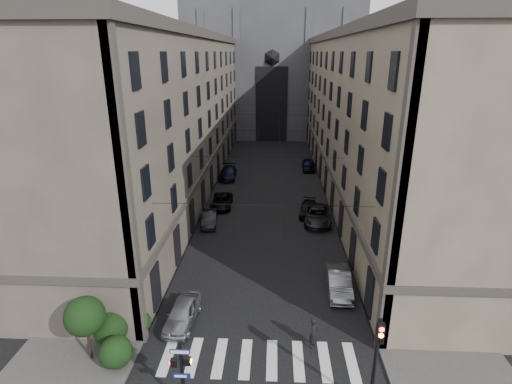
# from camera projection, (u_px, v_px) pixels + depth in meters

# --- Properties ---
(sidewalk_left) EXTENTS (7.00, 80.00, 0.15)m
(sidewalk_left) POSITION_uv_depth(u_px,v_px,m) (189.00, 185.00, 52.42)
(sidewalk_left) COLOR #383533
(sidewalk_left) RESTS_ON ground
(sidewalk_right) EXTENTS (7.00, 80.00, 0.15)m
(sidewalk_right) POSITION_uv_depth(u_px,v_px,m) (350.00, 187.00, 51.48)
(sidewalk_right) COLOR #383533
(sidewalk_right) RESTS_ON ground
(zebra_crossing) EXTENTS (11.00, 3.20, 0.01)m
(zebra_crossing) POSITION_uv_depth(u_px,v_px,m) (259.00, 359.00, 22.77)
(zebra_crossing) COLOR beige
(zebra_crossing) RESTS_ON ground
(building_left) EXTENTS (13.60, 60.60, 18.85)m
(building_left) POSITION_uv_depth(u_px,v_px,m) (161.00, 113.00, 49.47)
(building_left) COLOR #463F35
(building_left) RESTS_ON ground
(building_right) EXTENTS (13.60, 60.60, 18.85)m
(building_right) POSITION_uv_depth(u_px,v_px,m) (380.00, 115.00, 48.27)
(building_right) COLOR brown
(building_right) RESTS_ON ground
(gothic_tower) EXTENTS (35.00, 23.00, 58.00)m
(gothic_tower) POSITION_uv_depth(u_px,v_px,m) (273.00, 45.00, 82.76)
(gothic_tower) COLOR #2D2D33
(gothic_tower) RESTS_ON ground
(pedestrian_signal_left) EXTENTS (1.02, 0.38, 4.00)m
(pedestrian_signal_left) POSITION_uv_depth(u_px,v_px,m) (182.00, 371.00, 18.86)
(pedestrian_signal_left) COLOR black
(pedestrian_signal_left) RESTS_ON ground
(traffic_light_right) EXTENTS (0.34, 0.50, 5.20)m
(traffic_light_right) POSITION_uv_depth(u_px,v_px,m) (377.00, 354.00, 18.53)
(traffic_light_right) COLOR black
(traffic_light_right) RESTS_ON ground
(shrub_cluster) EXTENTS (3.90, 4.40, 3.90)m
(shrub_cluster) POSITION_uv_depth(u_px,v_px,m) (105.00, 328.00, 22.57)
(shrub_cluster) COLOR black
(shrub_cluster) RESTS_ON sidewalk_left
(tram_wires) EXTENTS (14.00, 60.00, 0.43)m
(tram_wires) POSITION_uv_depth(u_px,v_px,m) (269.00, 132.00, 49.22)
(tram_wires) COLOR black
(tram_wires) RESTS_ON ground
(car_left_near) EXTENTS (2.07, 4.42, 1.46)m
(car_left_near) POSITION_uv_depth(u_px,v_px,m) (182.00, 313.00, 25.58)
(car_left_near) COLOR gray
(car_left_near) RESTS_ON ground
(car_left_midnear) EXTENTS (1.90, 4.25, 1.35)m
(car_left_midnear) POSITION_uv_depth(u_px,v_px,m) (209.00, 218.00, 40.24)
(car_left_midnear) COLOR black
(car_left_midnear) RESTS_ON ground
(car_left_midfar) EXTENTS (2.33, 4.87, 1.34)m
(car_left_midfar) POSITION_uv_depth(u_px,v_px,m) (222.00, 201.00, 44.90)
(car_left_midfar) COLOR black
(car_left_midfar) RESTS_ON ground
(car_left_far) EXTENTS (2.24, 5.34, 1.54)m
(car_left_far) POSITION_uv_depth(u_px,v_px,m) (228.00, 173.00, 55.02)
(car_left_far) COLOR black
(car_left_far) RESTS_ON ground
(car_right_near) EXTENTS (1.81, 4.72, 1.54)m
(car_right_near) POSITION_uv_depth(u_px,v_px,m) (339.00, 282.00, 28.95)
(car_right_near) COLOR slate
(car_right_near) RESTS_ON ground
(car_right_midnear) EXTENTS (2.88, 5.78, 1.57)m
(car_right_midnear) POSITION_uv_depth(u_px,v_px,m) (317.00, 215.00, 40.81)
(car_right_midnear) COLOR black
(car_right_midnear) RESTS_ON ground
(car_right_midfar) EXTENTS (2.37, 4.65, 1.29)m
(car_right_midfar) POSITION_uv_depth(u_px,v_px,m) (309.00, 209.00, 42.69)
(car_right_midfar) COLOR black
(car_right_midfar) RESTS_ON ground
(car_right_far) EXTENTS (1.96, 4.65, 1.57)m
(car_right_far) POSITION_uv_depth(u_px,v_px,m) (309.00, 165.00, 59.00)
(car_right_far) COLOR black
(car_right_far) RESTS_ON ground
(pedestrian) EXTENTS (0.72, 0.85, 1.96)m
(pedestrian) POSITION_uv_depth(u_px,v_px,m) (314.00, 333.00, 23.42)
(pedestrian) COLOR black
(pedestrian) RESTS_ON ground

